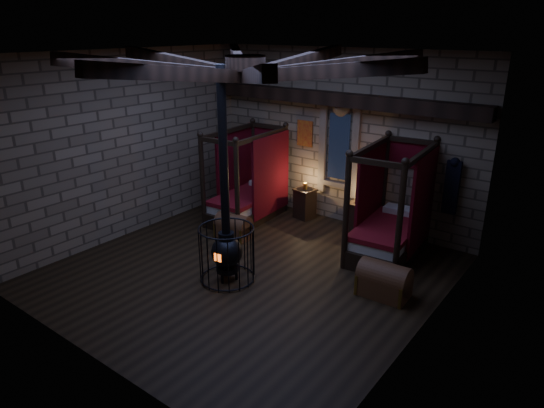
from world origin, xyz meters
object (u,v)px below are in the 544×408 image
Objects in this scene: stove at (227,249)px; trunk_left at (233,227)px; bed_left at (248,197)px; bed_right at (390,228)px; trunk_right at (384,281)px.

trunk_left is at bearing 121.90° from stove.
bed_left is 2.69× the size of trunk_left.
bed_right reaches higher than trunk_right.
bed_right reaches higher than trunk_left.
bed_right is (3.74, 0.24, 0.02)m from bed_left.
trunk_right is (3.90, -0.30, 0.03)m from trunk_left.
trunk_right is at bearing -21.87° from bed_left.
bed_left reaches higher than trunk_right.
stove reaches higher than bed_left.
trunk_right is 2.98m from stove.
trunk_left is (0.52, -1.17, -0.30)m from bed_left.
bed_right is at bearing 109.40° from trunk_right.
stove reaches higher than trunk_right.
stove reaches higher than trunk_left.
bed_right is 3.59m from stove.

